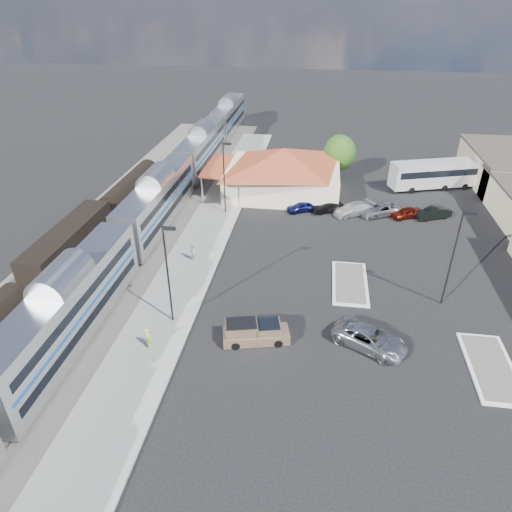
# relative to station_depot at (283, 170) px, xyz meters

# --- Properties ---
(ground) EXTENTS (280.00, 280.00, 0.00)m
(ground) POSITION_rel_station_depot_xyz_m (4.56, -24.00, -3.13)
(ground) COLOR black
(ground) RESTS_ON ground
(railbed) EXTENTS (16.00, 100.00, 0.12)m
(railbed) POSITION_rel_station_depot_xyz_m (-16.44, -16.00, -3.07)
(railbed) COLOR #4C4944
(railbed) RESTS_ON ground
(platform) EXTENTS (5.50, 92.00, 0.18)m
(platform) POSITION_rel_station_depot_xyz_m (-7.44, -18.00, -3.04)
(platform) COLOR gray
(platform) RESTS_ON ground
(passenger_train) EXTENTS (3.00, 104.00, 5.55)m
(passenger_train) POSITION_rel_station_depot_xyz_m (-13.44, -12.33, -0.26)
(passenger_train) COLOR silver
(passenger_train) RESTS_ON ground
(freight_cars) EXTENTS (2.80, 46.00, 4.00)m
(freight_cars) POSITION_rel_station_depot_xyz_m (-19.44, -22.17, -1.21)
(freight_cars) COLOR black
(freight_cars) RESTS_ON ground
(station_depot) EXTENTS (18.35, 12.24, 6.20)m
(station_depot) POSITION_rel_station_depot_xyz_m (0.00, 0.00, 0.00)
(station_depot) COLOR beige
(station_depot) RESTS_ON ground
(traffic_island_south) EXTENTS (3.30, 7.50, 0.21)m
(traffic_island_south) POSITION_rel_station_depot_xyz_m (8.56, -22.00, -3.03)
(traffic_island_south) COLOR silver
(traffic_island_south) RESTS_ON ground
(traffic_island_north) EXTENTS (3.30, 7.50, 0.21)m
(traffic_island_north) POSITION_rel_station_depot_xyz_m (18.56, -32.00, -3.03)
(traffic_island_north) COLOR silver
(traffic_island_north) RESTS_ON ground
(lamp_plat_s) EXTENTS (1.08, 0.25, 9.00)m
(lamp_plat_s) POSITION_rel_station_depot_xyz_m (-6.34, -30.00, 2.21)
(lamp_plat_s) COLOR black
(lamp_plat_s) RESTS_ON ground
(lamp_plat_n) EXTENTS (1.08, 0.25, 9.00)m
(lamp_plat_n) POSITION_rel_station_depot_xyz_m (-6.34, -8.00, 2.21)
(lamp_plat_n) COLOR black
(lamp_plat_n) RESTS_ON ground
(lamp_lot) EXTENTS (1.08, 0.25, 9.00)m
(lamp_lot) POSITION_rel_station_depot_xyz_m (16.66, -24.00, 2.21)
(lamp_lot) COLOR black
(lamp_lot) RESTS_ON ground
(tree_depot) EXTENTS (4.71, 4.71, 6.63)m
(tree_depot) POSITION_rel_station_depot_xyz_m (7.56, 6.00, 0.89)
(tree_depot) COLOR #382314
(tree_depot) RESTS_ON ground
(pickup_truck) EXTENTS (5.53, 3.05, 1.81)m
(pickup_truck) POSITION_rel_station_depot_xyz_m (0.86, -31.43, -2.27)
(pickup_truck) COLOR tan
(pickup_truck) RESTS_ON ground
(suv) EXTENTS (6.43, 5.17, 1.63)m
(suv) POSITION_rel_station_depot_xyz_m (9.74, -30.84, -2.32)
(suv) COLOR #9D9FA4
(suv) RESTS_ON ground
(coach_bus) EXTENTS (12.51, 6.40, 3.95)m
(coach_bus) POSITION_rel_station_depot_xyz_m (20.75, 4.25, -0.86)
(coach_bus) COLOR silver
(coach_bus) RESTS_ON ground
(person_a) EXTENTS (0.59, 0.74, 1.77)m
(person_a) POSITION_rel_station_depot_xyz_m (-7.23, -33.54, -2.06)
(person_a) COLOR #B8DA44
(person_a) RESTS_ON platform
(person_b) EXTENTS (0.77, 0.96, 1.86)m
(person_b) POSITION_rel_station_depot_xyz_m (-7.47, -20.06, -2.02)
(person_b) COLOR silver
(person_b) RESTS_ON platform
(parked_car_a) EXTENTS (4.17, 3.08, 1.32)m
(parked_car_a) POSITION_rel_station_depot_xyz_m (3.04, -6.15, -2.47)
(parked_car_a) COLOR #0D0F44
(parked_car_a) RESTS_ON ground
(parked_car_b) EXTENTS (4.25, 3.00, 1.33)m
(parked_car_b) POSITION_rel_station_depot_xyz_m (6.24, -5.85, -2.47)
(parked_car_b) COLOR black
(parked_car_b) RESTS_ON ground
(parked_car_c) EXTENTS (5.59, 4.44, 1.52)m
(parked_car_c) POSITION_rel_station_depot_xyz_m (9.44, -6.15, -2.37)
(parked_car_c) COLOR silver
(parked_car_c) RESTS_ON ground
(parked_car_d) EXTENTS (5.81, 4.63, 1.47)m
(parked_car_d) POSITION_rel_station_depot_xyz_m (12.64, -5.85, -2.40)
(parked_car_d) COLOR gray
(parked_car_d) RESTS_ON ground
(parked_car_e) EXTENTS (4.18, 3.21, 1.33)m
(parked_car_e) POSITION_rel_station_depot_xyz_m (15.84, -6.15, -2.47)
(parked_car_e) COLOR #65140B
(parked_car_e) RESTS_ON ground
(parked_car_f) EXTENTS (4.67, 3.20, 1.46)m
(parked_car_f) POSITION_rel_station_depot_xyz_m (19.04, -5.85, -2.40)
(parked_car_f) COLOR black
(parked_car_f) RESTS_ON ground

